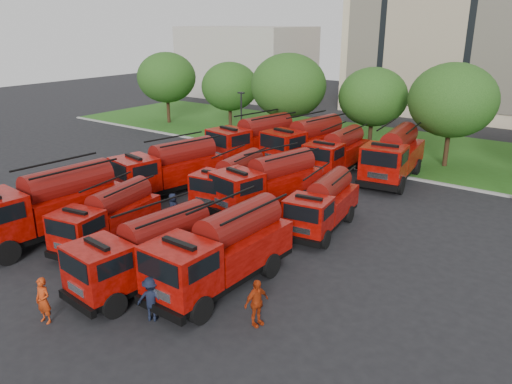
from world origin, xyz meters
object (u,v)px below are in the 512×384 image
fire_truck_2 (147,251)px  firefighter_4 (174,221)px  fire_truck_7 (323,204)px  fire_truck_10 (337,152)px  firefighter_0 (47,322)px  fire_truck_8 (254,140)px  fire_truck_3 (222,250)px  firefighter_1 (63,261)px  fire_truck_1 (108,217)px  fire_truck_5 (232,180)px  fire_truck_0 (48,205)px  firefighter_5 (299,237)px  firefighter_2 (256,324)px  fire_truck_11 (394,155)px  firefighter_3 (153,319)px  fire_truck_4 (169,168)px  fire_truck_9 (306,142)px  fire_truck_6 (268,183)px

fire_truck_2 → firefighter_4: fire_truck_2 is taller
fire_truck_7 → fire_truck_10: (-4.37, 9.99, 0.16)m
firefighter_0 → fire_truck_8: bearing=98.6°
fire_truck_8 → firefighter_4: size_ratio=4.93×
fire_truck_3 → fire_truck_7: bearing=88.1°
fire_truck_3 → firefighter_1: (-7.68, -2.78, -1.69)m
fire_truck_1 → fire_truck_5: bearing=71.2°
fire_truck_0 → firefighter_1: 3.60m
fire_truck_7 → firefighter_5: 2.29m
firefighter_2 → firefighter_4: firefighter_2 is taller
firefighter_0 → firefighter_2: firefighter_2 is taller
firefighter_0 → firefighter_1: bearing=131.4°
fire_truck_11 → firefighter_3: bearing=-98.7°
firefighter_2 → fire_truck_1: bearing=96.2°
fire_truck_0 → fire_truck_10: bearing=75.4°
fire_truck_5 → fire_truck_11: 12.21m
fire_truck_5 → fire_truck_11: size_ratio=0.81×
fire_truck_8 → fire_truck_7: bearing=-27.9°
fire_truck_8 → firefighter_1: (3.06, -19.50, -1.84)m
fire_truck_4 → fire_truck_1: bearing=-56.1°
firefighter_1 → firefighter_2: size_ratio=1.02×
fire_truck_4 → fire_truck_8: fire_truck_8 is taller
firefighter_5 → fire_truck_2: bearing=98.5°
fire_truck_4 → fire_truck_8: bearing=100.8°
fire_truck_10 → fire_truck_5: bearing=-105.9°
fire_truck_9 → firefighter_4: size_ratio=4.89×
firefighter_0 → firefighter_4: size_ratio=1.09×
fire_truck_9 → firefighter_1: size_ratio=4.32×
fire_truck_6 → fire_truck_11: size_ratio=0.93×
firefighter_1 → firefighter_5: 11.87m
fire_truck_9 → fire_truck_8: bearing=-144.5°
fire_truck_6 → firefighter_3: (3.27, -12.36, -1.67)m
firefighter_5 → fire_truck_3: bearing=117.0°
fire_truck_1 → firefighter_3: 7.97m
fire_truck_4 → fire_truck_5: fire_truck_4 is taller
fire_truck_6 → fire_truck_9: fire_truck_9 is taller
fire_truck_2 → firefighter_4: (-4.24, 5.70, -1.57)m
fire_truck_1 → firefighter_3: (7.01, -3.50, -1.44)m
fire_truck_1 → fire_truck_3: fire_truck_3 is taller
fire_truck_9 → firefighter_5: 14.29m
fire_truck_6 → fire_truck_0: bearing=-111.6°
fire_truck_1 → firefighter_1: 3.04m
fire_truck_0 → fire_truck_8: (-0.22, 18.26, 0.00)m
fire_truck_1 → fire_truck_7: size_ratio=1.00×
fire_truck_0 → fire_truck_2: size_ratio=1.16×
fire_truck_6 → fire_truck_7: 4.21m
firefighter_1 → firefighter_5: size_ratio=1.28×
fire_truck_7 → firefighter_2: 9.98m
fire_truck_9 → firefighter_3: (6.58, -22.22, -1.83)m
fire_truck_8 → fire_truck_10: bearing=20.9°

